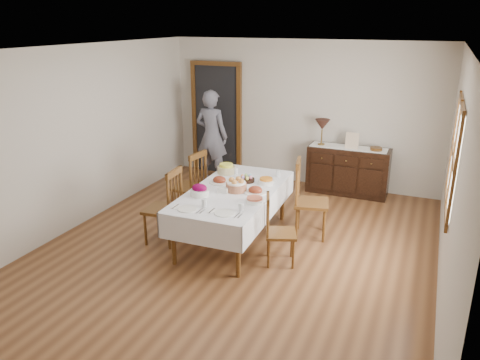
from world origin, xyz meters
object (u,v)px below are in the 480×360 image
at_px(dining_table, 233,196).
at_px(chair_right_near, 277,230).
at_px(sideboard, 348,171).
at_px(chair_left_far, 191,184).
at_px(table_lamp, 322,125).
at_px(person, 212,133).
at_px(chair_right_far, 308,198).
at_px(chair_left_near, 166,206).

bearing_deg(dining_table, chair_right_near, -28.30).
bearing_deg(sideboard, dining_table, -114.09).
bearing_deg(chair_left_far, table_lamp, 150.06).
height_order(person, table_lamp, person).
relative_size(chair_right_far, person, 0.60).
height_order(chair_left_far, sideboard, chair_left_far).
relative_size(dining_table, sideboard, 1.58).
bearing_deg(dining_table, chair_left_far, 151.17).
relative_size(chair_right_near, chair_right_far, 0.81).
bearing_deg(dining_table, chair_right_far, 29.22).
height_order(dining_table, table_lamp, table_lamp).
distance_m(dining_table, chair_left_far, 1.04).
distance_m(chair_left_near, sideboard, 3.47).
height_order(chair_right_near, person, person).
height_order(chair_left_far, chair_right_far, chair_right_far).
height_order(chair_left_near, table_lamp, table_lamp).
bearing_deg(sideboard, chair_left_far, -135.38).
distance_m(chair_left_far, table_lamp, 2.57).
relative_size(sideboard, table_lamp, 3.01).
bearing_deg(dining_table, sideboard, 64.41).
xyz_separation_m(chair_left_far, chair_right_far, (1.81, 0.06, 0.03)).
height_order(chair_left_far, table_lamp, table_lamp).
bearing_deg(table_lamp, chair_right_far, -81.46).
relative_size(dining_table, chair_left_far, 2.06).
bearing_deg(chair_right_near, dining_table, 42.74).
relative_size(chair_left_near, sideboard, 0.77).
bearing_deg(chair_left_far, chair_right_near, 70.86).
bearing_deg(chair_right_far, chair_left_near, 106.89).
height_order(chair_left_near, chair_left_far, chair_left_near).
relative_size(chair_right_near, sideboard, 0.65).
height_order(dining_table, chair_left_far, chair_left_far).
relative_size(dining_table, chair_right_near, 2.43).
bearing_deg(person, sideboard, -171.27).
xyz_separation_m(dining_table, sideboard, (1.10, 2.47, -0.23)).
height_order(chair_left_near, chair_right_near, chair_left_near).
distance_m(chair_left_far, sideboard, 2.84).
xyz_separation_m(person, table_lamp, (2.00, 0.27, 0.27)).
bearing_deg(chair_left_far, sideboard, 142.57).
relative_size(chair_left_far, chair_right_far, 0.95).
bearing_deg(chair_right_near, table_lamp, -17.41).
relative_size(dining_table, chair_right_far, 1.97).
bearing_deg(dining_table, chair_left_near, -153.88).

